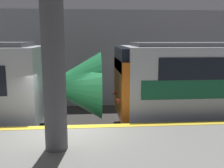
{
  "coord_description": "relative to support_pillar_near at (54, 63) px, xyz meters",
  "views": [
    {
      "loc": [
        0.78,
        -7.74,
        3.67
      ],
      "look_at": [
        1.5,
        0.85,
        2.15
      ],
      "focal_mm": 42.0,
      "sensor_mm": 36.0,
      "label": 1
    }
  ],
  "objects": [
    {
      "name": "ground_plane",
      "position": [
        0.06,
        1.67,
        -3.1
      ],
      "size": [
        120.0,
        120.0,
        0.0
      ],
      "primitive_type": "plane",
      "color": "#33302D"
    },
    {
      "name": "station_rear_barrier",
      "position": [
        0.06,
        7.99,
        -0.54
      ],
      "size": [
        50.0,
        0.15,
        5.13
      ],
      "color": "#939399",
      "rests_on": "ground"
    },
    {
      "name": "support_pillar_near",
      "position": [
        0.0,
        0.0,
        0.0
      ],
      "size": [
        0.53,
        0.53,
        4.14
      ],
      "color": "#56565B",
      "rests_on": "platform"
    }
  ]
}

